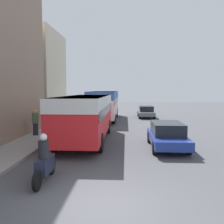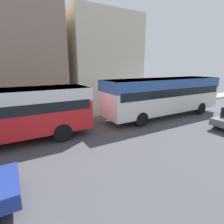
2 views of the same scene
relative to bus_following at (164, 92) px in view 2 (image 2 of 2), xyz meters
The scene contains 4 objects.
building_midblock 13.47m from the bus_following, 127.48° to the right, with size 6.50×7.68×12.66m.
building_far_terrace 8.15m from the bus_following, 165.43° to the right, with size 6.01×7.12×8.97m.
bus_following is the anchor object (origin of this frame).
pedestrian_near_curb 10.98m from the bus_following, 110.44° to the right, with size 0.44×0.44×1.72m.
Camera 2 is at (8.23, 9.46, 3.92)m, focal length 28.00 mm.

